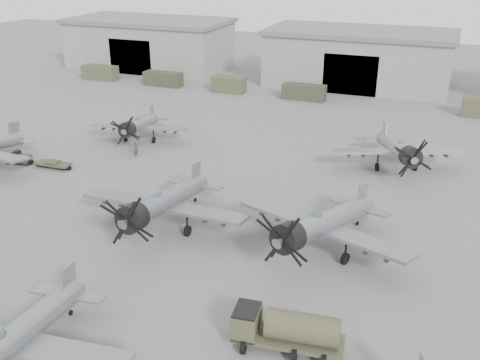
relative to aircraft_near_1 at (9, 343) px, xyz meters
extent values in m
plane|color=slate|center=(5.20, 8.97, -2.30)|extent=(220.00, 220.00, 0.00)
cube|color=#9C9C92|center=(-32.80, 70.97, 1.70)|extent=(28.00, 14.00, 8.00)
cube|color=slate|center=(-32.80, 70.97, 6.05)|extent=(29.00, 14.80, 0.70)
cube|color=black|center=(-32.80, 64.17, 0.70)|extent=(8.12, 0.40, 6.00)
cube|color=#9C9C92|center=(5.20, 70.97, 1.70)|extent=(28.00, 14.00, 8.00)
cube|color=slate|center=(5.20, 70.97, 6.05)|extent=(29.00, 14.80, 0.70)
cube|color=black|center=(5.20, 64.17, 0.70)|extent=(8.12, 0.40, 6.00)
cube|color=#444A30|center=(-35.64, 58.97, -1.14)|extent=(6.10, 2.20, 2.33)
cube|color=#343925|center=(-23.66, 58.97, -1.21)|extent=(6.26, 2.20, 2.19)
cube|color=#45482F|center=(-12.26, 58.97, -1.11)|extent=(5.07, 2.20, 2.39)
cube|color=#343A25|center=(-0.39, 58.97, -1.20)|extent=(6.29, 2.20, 2.21)
cylinder|color=gray|center=(-0.11, 0.94, -0.09)|extent=(2.76, 10.77, 3.14)
cube|color=gray|center=(-0.04, 0.34, -0.34)|extent=(12.75, 3.69, 0.56)
cube|color=gray|center=(-0.67, 5.63, 0.07)|extent=(0.32, 1.68, 2.01)
cylinder|color=black|center=(-0.63, 5.33, -2.15)|extent=(0.16, 0.33, 0.32)
cube|color=gray|center=(-23.91, 26.48, 0.13)|extent=(0.21, 1.72, 2.06)
cylinder|color=black|center=(-23.92, 26.17, -2.15)|extent=(0.14, 0.34, 0.33)
cylinder|color=gray|center=(-0.41, 17.61, 0.09)|extent=(1.67, 11.52, 3.39)
cylinder|color=black|center=(-0.43, 12.50, 0.90)|extent=(2.07, 1.72, 2.26)
cube|color=gray|center=(-0.41, 16.96, -0.19)|extent=(13.58, 2.45, 0.61)
cube|color=gray|center=(-0.39, 22.71, 0.26)|extent=(0.14, 1.81, 2.17)
ellipsoid|color=#3F4C54|center=(-0.41, 15.87, 1.07)|extent=(0.66, 1.31, 0.61)
cylinder|color=black|center=(-2.47, 16.75, -1.92)|extent=(0.31, 0.87, 0.87)
cylinder|color=black|center=(1.65, 16.73, -1.92)|extent=(0.31, 0.87, 0.87)
cylinder|color=black|center=(-0.39, 22.39, -2.14)|extent=(0.13, 0.35, 0.35)
cylinder|color=gray|center=(12.18, 18.67, 0.09)|extent=(5.23, 11.43, 3.39)
cylinder|color=black|center=(10.55, 13.83, 0.90)|extent=(2.50, 2.29, 2.26)
cube|color=gray|center=(11.97, 18.05, -0.19)|extent=(13.63, 6.61, 0.61)
cube|color=gray|center=(13.81, 23.50, 0.26)|extent=(0.70, 1.75, 2.17)
ellipsoid|color=#3F4C54|center=(11.62, 17.02, 1.07)|extent=(1.03, 1.44, 0.61)
cylinder|color=black|center=(9.94, 18.50, -1.92)|extent=(0.57, 0.92, 0.87)
cylinder|color=black|center=(13.85, 17.18, -1.92)|extent=(0.57, 0.92, 0.87)
cylinder|color=black|center=(13.71, 23.20, -2.14)|extent=(0.23, 0.37, 0.35)
cylinder|color=gray|center=(-13.29, 34.85, -0.34)|extent=(3.30, 9.54, 2.79)
cylinder|color=black|center=(-12.41, 30.75, 0.33)|extent=(1.95, 1.74, 1.86)
cube|color=gray|center=(-13.18, 34.33, -0.56)|extent=(11.32, 4.27, 0.50)
cube|color=gray|center=(-14.17, 38.96, -0.20)|extent=(0.42, 1.48, 1.78)
ellipsoid|color=#3F4C54|center=(-12.99, 33.46, 0.47)|extent=(0.75, 1.16, 0.50)
cylinder|color=black|center=(-14.80, 33.80, -1.99)|extent=(0.39, 0.75, 0.71)
cylinder|color=black|center=(-11.48, 34.51, -1.99)|extent=(0.39, 0.75, 0.71)
cylinder|color=black|center=(-14.12, 38.69, -2.17)|extent=(0.16, 0.30, 0.29)
cylinder|color=#9A9CA2|center=(14.99, 36.93, -0.09)|extent=(5.26, 10.50, 3.14)
cylinder|color=black|center=(16.69, 32.52, 0.66)|extent=(2.36, 2.17, 2.09)
cube|color=#9A9CA2|center=(15.20, 36.37, -0.34)|extent=(12.53, 6.61, 0.56)
cube|color=#9A9CA2|center=(13.28, 41.34, 0.07)|extent=(0.72, 1.61, 2.01)
ellipsoid|color=#3F4C54|center=(15.57, 35.43, 0.82)|extent=(1.00, 1.34, 0.56)
cylinder|color=black|center=(13.49, 35.49, -1.95)|extent=(0.55, 0.85, 0.80)
cylinder|color=black|center=(17.06, 36.87, -1.95)|extent=(0.55, 0.85, 0.80)
cylinder|color=black|center=(13.39, 41.06, -2.15)|extent=(0.23, 0.34, 0.32)
cube|color=#46442E|center=(12.57, 7.34, -1.64)|extent=(6.37, 2.73, 0.22)
cube|color=#46442E|center=(10.20, 7.07, -0.94)|extent=(1.64, 2.18, 1.50)
cylinder|color=#46442E|center=(13.36, 7.43, -0.76)|extent=(4.23, 2.13, 1.68)
cube|color=black|center=(10.20, 7.07, -0.14)|extent=(1.52, 1.91, 0.13)
cylinder|color=black|center=(10.40, 6.07, -1.91)|extent=(0.35, 0.82, 0.79)
cylinder|color=black|center=(14.56, 8.59, -1.91)|extent=(0.35, 0.82, 0.79)
cube|color=#3E3F29|center=(-21.03, 24.04, -1.76)|extent=(1.83, 1.17, 0.80)
cube|color=black|center=(-21.63, 24.02, -1.26)|extent=(0.53, 0.91, 0.50)
cylinder|color=black|center=(-21.03, 24.04, -2.06)|extent=(1.21, 0.61, 0.56)
cylinder|color=black|center=(-19.74, 24.10, -1.86)|extent=(1.19, 0.13, 0.08)
cube|color=#3E3F29|center=(-17.26, 24.20, -1.86)|extent=(3.83, 1.55, 0.18)
cylinder|color=black|center=(-17.26, 24.20, -2.11)|extent=(1.51, 0.50, 0.44)
cylinder|color=#3E3F29|center=(-17.26, 24.20, -1.66)|extent=(1.40, 0.37, 0.32)
imported|color=#393A26|center=(-11.04, 30.02, -1.47)|extent=(0.48, 0.66, 1.67)
camera|label=1|loc=(18.68, -15.70, 18.44)|focal=40.00mm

